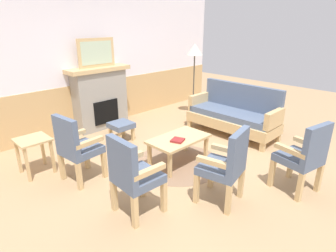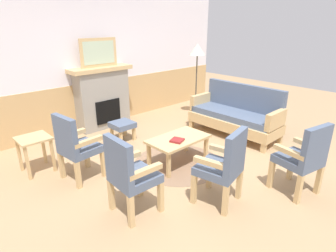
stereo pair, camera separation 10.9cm
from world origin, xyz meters
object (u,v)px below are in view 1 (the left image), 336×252
Objects in this scene: fireplace at (100,97)px; side_table at (33,146)px; framed_picture at (96,53)px; armchair_near_fireplace at (76,146)px; book_on_table at (178,140)px; armchair_front_center at (304,155)px; coffee_table at (179,141)px; footstool at (121,126)px; armchair_front_left at (226,163)px; couch at (234,115)px; floor_lamp_by_couch at (195,54)px; armchair_by_window_left at (133,173)px.

fireplace reaches higher than side_table.
armchair_near_fireplace is at bearing -131.00° from framed_picture.
fireplace is 1.33× the size of armchair_near_fireplace.
book_on_table is 2.12m from side_table.
armchair_front_center is (0.53, -3.95, -0.11)m from fireplace.
book_on_table is 0.34× the size of side_table.
coffee_table reaches higher than footstool.
book_on_table is at bearing 77.18° from armchair_front_left.
footstool is at bearing 94.17° from coffee_table.
framed_picture is 0.44× the size of couch.
side_table reaches higher than footstool.
book_on_table is at bearing -40.33° from side_table.
armchair_front_center is (0.91, -0.57, 0.00)m from armchair_front_left.
framed_picture is at bearing 127.38° from couch.
floor_lamp_by_couch is (0.32, 1.33, 1.05)m from couch.
armchair_front_left is at bearing -107.22° from coffee_table.
footstool is 0.41× the size of armchair_by_window_left.
coffee_table is at bearing 20.77° from armchair_by_window_left.
floor_lamp_by_couch reaches higher than book_on_table.
framed_picture is 0.82× the size of armchair_front_left.
floor_lamp_by_couch is (2.13, 0.04, 1.17)m from footstool.
couch and armchair_front_center have the same top height.
fireplace is 1.33× the size of armchair_front_left.
coffee_table is at bearing 72.78° from armchair_front_left.
armchair_by_window_left is 3.93m from floor_lamp_by_couch.
armchair_by_window_left is at bearing -150.05° from floor_lamp_by_couch.
footstool is 2.51m from armchair_front_left.
framed_picture is at bearing 90.00° from fireplace.
floor_lamp_by_couch reaches higher than footstool.
side_table is (-1.72, 1.29, 0.05)m from coffee_table.
couch is 3.63m from side_table.
framed_picture is 2.98m from couch.
footstool is at bearing 102.28° from armchair_front_center.
armchair_front_center is (0.56, -1.67, 0.15)m from coffee_table.
floor_lamp_by_couch reaches higher than armchair_by_window_left.
floor_lamp_by_couch is at bearing 29.95° from armchair_by_window_left.
book_on_table is 0.19× the size of armchair_by_window_left.
fireplace is 1.35× the size of coffee_table.
book_on_table is at bearing -93.59° from framed_picture.
book_on_table reaches higher than footstool.
armchair_front_center reaches higher than footstool.
armchair_near_fireplace is at bearing 94.61° from armchair_by_window_left.
armchair_near_fireplace reaches higher than side_table.
armchair_front_center reaches higher than side_table.
couch is 2.38m from armchair_front_left.
armchair_by_window_left and armchair_front_left have the same top height.
armchair_front_left reaches higher than footstool.
armchair_front_center is at bearing -50.07° from armchair_near_fireplace.
side_table is at bearing -178.02° from floor_lamp_by_couch.
footstool is 2.23m from armchair_by_window_left.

